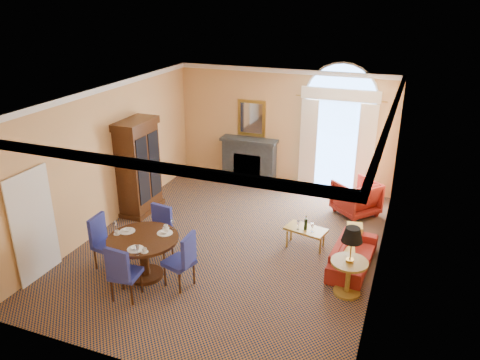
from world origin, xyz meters
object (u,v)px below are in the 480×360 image
at_px(sofa, 353,255).
at_px(dining_table, 144,248).
at_px(side_table, 350,254).
at_px(armoire, 138,168).
at_px(coffee_table, 306,230).
at_px(armchair, 356,198).

bearing_deg(sofa, dining_table, 120.23).
bearing_deg(side_table, dining_table, -167.01).
bearing_deg(armoire, side_table, -17.10).
height_order(armoire, sofa, armoire).
relative_size(armoire, coffee_table, 2.48).
bearing_deg(dining_table, side_table, 12.99).
xyz_separation_m(armchair, side_table, (0.35, -3.35, 0.39)).
bearing_deg(coffee_table, armchair, 82.27).
xyz_separation_m(sofa, coffee_table, (-1.05, 0.40, 0.15)).
height_order(armoire, armchair, armoire).
height_order(dining_table, sofa, dining_table).
height_order(sofa, side_table, side_table).
distance_m(dining_table, coffee_table, 3.38).
bearing_deg(coffee_table, dining_table, -126.68).
relative_size(sofa, armchair, 1.84).
xyz_separation_m(dining_table, coffee_table, (2.57, 2.19, -0.21)).
height_order(dining_table, coffee_table, dining_table).
bearing_deg(sofa, armoire, 86.41).
relative_size(armoire, sofa, 1.34).
distance_m(armoire, coffee_table, 4.29).
relative_size(armchair, coffee_table, 1.01).
bearing_deg(armoire, armchair, 19.05).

